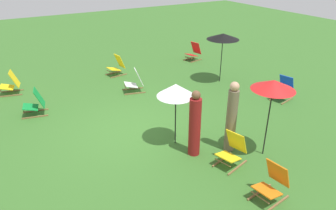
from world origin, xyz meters
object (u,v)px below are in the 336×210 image
deckchair_5 (135,82)px  deckchair_7 (272,183)px  person_1 (231,118)px  umbrella_2 (223,37)px  deckchair_0 (11,84)px  deckchair_1 (284,89)px  deckchair_9 (194,52)px  person_0 (195,125)px  umbrella_1 (273,85)px  deckchair_8 (232,150)px  umbrella_0 (176,90)px  deckchair_3 (117,66)px  deckchair_4 (35,103)px

deckchair_5 → deckchair_7: same height
deckchair_5 → person_1: person_1 is taller
umbrella_2 → deckchair_0: bearing=-111.3°
deckchair_1 → person_1: 3.92m
deckchair_9 → person_0: bearing=-47.4°
deckchair_1 → umbrella_1: bearing=-68.6°
umbrella_1 → person_1: umbrella_1 is taller
deckchair_5 → deckchair_9: size_ratio=1.01×
deckchair_8 → umbrella_0: bearing=-169.8°
deckchair_5 → deckchair_0: bearing=-103.1°
person_1 → person_0: bearing=-162.6°
deckchair_5 → person_0: bearing=9.3°
deckchair_1 → deckchair_9: bearing=168.7°
deckchair_3 → deckchair_0: bearing=-98.3°
deckchair_0 → deckchair_4: bearing=25.9°
deckchair_4 → deckchair_3: bearing=132.8°
deckchair_1 → deckchair_4: (-3.07, -7.49, 0.00)m
umbrella_2 → deckchair_1: bearing=18.6°
deckchair_1 → umbrella_2: (-2.40, -0.81, 1.40)m
umbrella_1 → umbrella_2: size_ratio=1.05×
deckchair_7 → person_0: size_ratio=0.49×
umbrella_2 → person_0: (3.55, -3.67, -0.95)m
deckchair_4 → umbrella_2: size_ratio=0.45×
deckchair_9 → deckchair_8: bearing=-41.1°
deckchair_1 → person_1: (1.45, -3.60, 0.54)m
deckchair_9 → person_1: (6.63, -3.46, 0.54)m
umbrella_1 → umbrella_2: umbrella_1 is taller
umbrella_0 → deckchair_3: bearing=173.6°
umbrella_1 → deckchair_4: bearing=-138.6°
deckchair_0 → person_1: 7.95m
deckchair_9 → umbrella_1: (7.22, -2.85, 1.49)m
umbrella_0 → person_1: (0.95, 1.02, -0.61)m
deckchair_5 → deckchair_7: 6.41m
person_1 → umbrella_1: bearing=-8.0°
umbrella_0 → umbrella_1: size_ratio=0.85×
deckchair_8 → deckchair_1: bearing=101.3°
deckchair_0 → umbrella_0: umbrella_0 is taller
deckchair_1 → deckchair_7: size_ratio=1.02×
umbrella_1 → person_1: 1.27m
deckchair_3 → umbrella_0: size_ratio=0.50×
umbrella_1 → person_1: bearing=-134.0°
deckchair_9 → umbrella_2: umbrella_2 is taller
deckchair_3 → umbrella_1: bearing=0.3°
deckchair_3 → deckchair_4: same height
deckchair_1 → deckchair_5: same height
deckchair_5 → umbrella_1: umbrella_1 is taller
deckchair_3 → deckchair_5: (1.98, -0.10, 0.00)m
deckchair_1 → person_1: person_1 is taller
deckchair_8 → deckchair_9: size_ratio=1.01×
deckchair_8 → umbrella_2: bearing=129.3°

